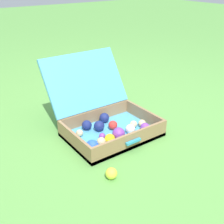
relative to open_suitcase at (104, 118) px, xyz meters
The scene contains 3 objects.
ground_plane 0.15m from the open_suitcase, ahead, with size 16.00×16.00×0.00m, color #569342.
open_suitcase is the anchor object (origin of this frame).
stray_ball_on_grass 0.52m from the open_suitcase, 120.24° to the right, with size 0.07×0.07×0.07m, color #CCDB38.
Camera 1 is at (-1.09, -1.45, 1.02)m, focal length 46.05 mm.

